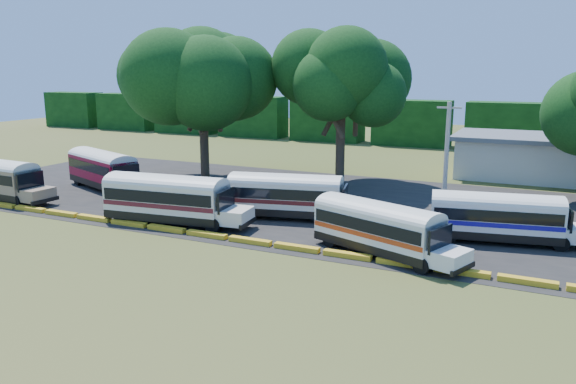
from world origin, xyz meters
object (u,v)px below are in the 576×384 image
at_px(tree_west, 202,71).
at_px(bus_red, 103,167).
at_px(bus_cream_west, 169,196).
at_px(bus_white_red, 380,226).

bearing_deg(tree_west, bus_red, -127.37).
distance_m(bus_cream_west, bus_white_red, 14.27).
height_order(bus_red, bus_cream_west, bus_cream_west).
distance_m(bus_white_red, tree_west, 26.26).
xyz_separation_m(bus_red, bus_white_red, (26.07, -6.93, -0.20)).
bearing_deg(bus_red, bus_white_red, 6.55).
xyz_separation_m(bus_cream_west, bus_white_red, (14.26, -0.29, -0.18)).
bearing_deg(bus_cream_west, bus_red, 144.39).
height_order(bus_red, bus_white_red, bus_red).
distance_m(bus_red, bus_white_red, 26.98).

